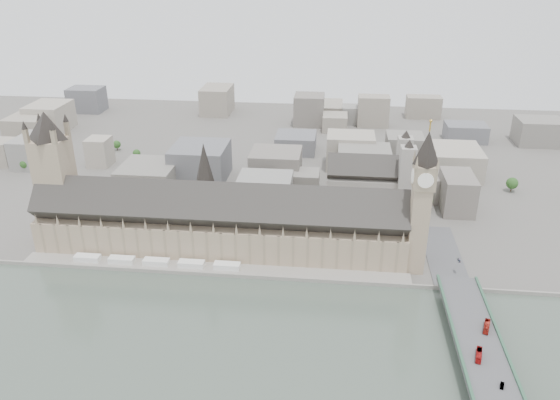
# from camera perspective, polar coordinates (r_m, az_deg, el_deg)

# --- Properties ---
(ground) EXTENTS (900.00, 900.00, 0.00)m
(ground) POSITION_cam_1_polar(r_m,az_deg,el_deg) (389.20, -6.80, -6.74)
(ground) COLOR #595651
(ground) RESTS_ON ground
(embankment_wall) EXTENTS (600.00, 1.50, 3.00)m
(embankment_wall) POSITION_cam_1_polar(r_m,az_deg,el_deg) (376.04, -7.30, -7.72)
(embankment_wall) COLOR gray
(embankment_wall) RESTS_ON ground
(river_terrace) EXTENTS (270.00, 15.00, 2.00)m
(river_terrace) POSITION_cam_1_polar(r_m,az_deg,el_deg) (382.47, -7.05, -7.19)
(river_terrace) COLOR gray
(river_terrace) RESTS_ON ground
(terrace_tents) EXTENTS (118.00, 7.00, 4.00)m
(terrace_tents) POSITION_cam_1_polar(r_m,az_deg,el_deg) (391.76, -12.80, -6.32)
(terrace_tents) COLOR white
(terrace_tents) RESTS_ON river_terrace
(palace_of_westminster) EXTENTS (265.00, 40.73, 55.44)m
(palace_of_westminster) POSITION_cam_1_polar(r_m,az_deg,el_deg) (394.94, -6.35, -2.45)
(palace_of_westminster) COLOR gray
(palace_of_westminster) RESTS_ON ground
(elizabeth_tower) EXTENTS (17.00, 17.00, 107.50)m
(elizabeth_tower) POSITION_cam_1_polar(r_m,az_deg,el_deg) (365.30, 14.64, 0.68)
(elizabeth_tower) COLOR gray
(elizabeth_tower) RESTS_ON ground
(victoria_tower) EXTENTS (30.00, 30.00, 100.00)m
(victoria_tower) POSITION_cam_1_polar(r_m,az_deg,el_deg) (429.43, -22.52, 2.77)
(victoria_tower) COLOR gray
(victoria_tower) RESTS_ON ground
(central_tower) EXTENTS (13.00, 13.00, 48.00)m
(central_tower) POSITION_cam_1_polar(r_m,az_deg,el_deg) (388.24, -7.84, 2.69)
(central_tower) COLOR gray
(central_tower) RESTS_ON ground
(westminster_bridge) EXTENTS (25.00, 325.00, 10.25)m
(westminster_bridge) POSITION_cam_1_polar(r_m,az_deg,el_deg) (317.14, 20.27, -15.43)
(westminster_bridge) COLOR #474749
(westminster_bridge) RESTS_ON ground
(westminster_abbey) EXTENTS (68.00, 36.00, 64.00)m
(westminster_abbey) POSITION_cam_1_polar(r_m,az_deg,el_deg) (454.77, 9.46, 1.45)
(westminster_abbey) COLOR gray
(westminster_abbey) RESTS_ON ground
(city_skyline_inland) EXTENTS (720.00, 360.00, 38.00)m
(city_skyline_inland) POSITION_cam_1_polar(r_m,az_deg,el_deg) (602.16, -1.87, 6.96)
(city_skyline_inland) COLOR gray
(city_skyline_inland) RESTS_ON ground
(park_trees) EXTENTS (110.00, 30.00, 15.00)m
(park_trees) POSITION_cam_1_polar(r_m,az_deg,el_deg) (438.88, -6.45, -1.77)
(park_trees) COLOR #1B4318
(park_trees) RESTS_ON ground
(red_bus_north) EXTENTS (5.69, 12.06, 3.27)m
(red_bus_north) POSITION_cam_1_polar(r_m,az_deg,el_deg) (309.18, 20.06, -14.96)
(red_bus_north) COLOR #B01414
(red_bus_north) RESTS_ON westminster_bridge
(red_bus_south) EXTENTS (6.52, 12.49, 3.40)m
(red_bus_south) POSITION_cam_1_polar(r_m,az_deg,el_deg) (330.29, 20.78, -12.24)
(red_bus_south) COLOR maroon
(red_bus_south) RESTS_ON westminster_bridge
(car_silver) EXTENTS (3.11, 5.12, 1.59)m
(car_silver) POSITION_cam_1_polar(r_m,az_deg,el_deg) (296.70, 22.20, -17.50)
(car_silver) COLOR gray
(car_silver) RESTS_ON westminster_bridge
(car_approach) EXTENTS (2.05, 4.53, 1.29)m
(car_approach) POSITION_cam_1_polar(r_m,az_deg,el_deg) (389.74, 18.21, -6.01)
(car_approach) COLOR gray
(car_approach) RESTS_ON westminster_bridge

